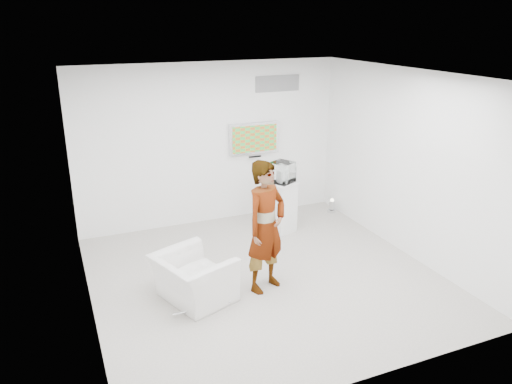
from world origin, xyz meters
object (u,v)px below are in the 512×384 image
(pedestal, at_px, (281,207))
(floor_uplight, at_px, (332,206))
(tv, at_px, (254,138))
(person, at_px, (266,227))
(armchair, at_px, (194,278))

(pedestal, height_order, floor_uplight, pedestal)
(tv, xyz_separation_m, pedestal, (0.13, -0.97, -1.08))
(person, xyz_separation_m, floor_uplight, (2.45, 2.21, -0.82))
(tv, distance_m, armchair, 3.53)
(floor_uplight, bearing_deg, armchair, -148.80)
(person, height_order, floor_uplight, person)
(pedestal, distance_m, floor_uplight, 1.46)
(tv, height_order, person, person)
(tv, xyz_separation_m, person, (-0.96, -2.73, -0.59))
(tv, xyz_separation_m, floor_uplight, (1.49, -0.52, -1.41))
(armchair, bearing_deg, pedestal, -71.82)
(tv, bearing_deg, floor_uplight, -19.24)
(armchair, distance_m, pedestal, 2.72)
(pedestal, bearing_deg, tv, 97.91)
(tv, xyz_separation_m, armchair, (-2.01, -2.64, -1.22))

